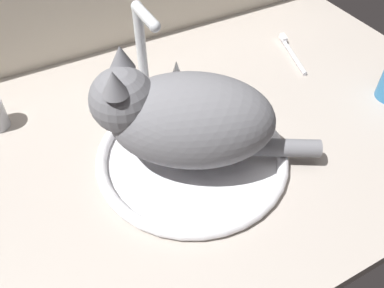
# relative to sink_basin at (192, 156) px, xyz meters

# --- Properties ---
(countertop) EXTENTS (1.20, 0.73, 0.03)m
(countertop) POSITION_rel_sink_basin_xyz_m (0.04, 0.05, -0.02)
(countertop) COLOR #ADA399
(countertop) RESTS_ON ground
(sink_basin) EXTENTS (0.35, 0.35, 0.02)m
(sink_basin) POSITION_rel_sink_basin_xyz_m (0.00, 0.00, 0.00)
(sink_basin) COLOR white
(sink_basin) RESTS_ON countertop
(faucet) EXTENTS (0.18, 0.11, 0.21)m
(faucet) POSITION_rel_sink_basin_xyz_m (-0.00, 0.20, 0.07)
(faucet) COLOR silver
(faucet) RESTS_ON countertop
(cat) EXTENTS (0.37, 0.29, 0.20)m
(cat) POSITION_rel_sink_basin_xyz_m (-0.02, 0.01, 0.09)
(cat) COLOR slate
(cat) RESTS_ON sink_basin
(toothbrush) EXTENTS (0.06, 0.16, 0.02)m
(toothbrush) POSITION_rel_sink_basin_xyz_m (0.37, 0.18, -0.00)
(toothbrush) COLOR silver
(toothbrush) RESTS_ON countertop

